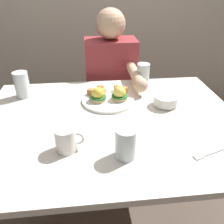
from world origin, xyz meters
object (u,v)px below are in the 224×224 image
(coffee_mug, at_px, (66,139))
(diner_person, at_px, (112,84))
(eggs_benedict_plate, at_px, (108,97))
(water_glass_far, at_px, (143,76))
(fruit_bowl, at_px, (166,100))
(water_glass_near, at_px, (126,145))
(dining_table, at_px, (112,138))
(fork, at_px, (209,153))
(water_glass_extra, at_px, (22,86))

(coffee_mug, distance_m, diner_person, 0.84)
(eggs_benedict_plate, relative_size, water_glass_far, 1.98)
(fruit_bowl, height_order, water_glass_near, water_glass_near)
(dining_table, bearing_deg, fork, -39.60)
(diner_person, bearing_deg, fruit_bowl, -66.43)
(dining_table, xyz_separation_m, water_glass_extra, (-0.45, 0.29, 0.17))
(water_glass_near, xyz_separation_m, water_glass_extra, (-0.47, 0.54, 0.01))
(dining_table, bearing_deg, eggs_benedict_plate, 89.45)
(eggs_benedict_plate, height_order, water_glass_extra, water_glass_extra)
(fruit_bowl, height_order, water_glass_extra, water_glass_extra)
(fork, relative_size, water_glass_extra, 1.11)
(coffee_mug, xyz_separation_m, diner_person, (0.25, 0.79, -0.14))
(dining_table, distance_m, water_glass_near, 0.30)
(fruit_bowl, relative_size, fork, 0.78)
(fork, bearing_deg, fruit_bowl, 97.66)
(water_glass_far, xyz_separation_m, diner_person, (-0.16, 0.25, -0.15))
(dining_table, relative_size, fork, 7.82)
(fruit_bowl, bearing_deg, diner_person, 113.57)
(water_glass_far, distance_m, water_glass_extra, 0.67)
(eggs_benedict_plate, xyz_separation_m, water_glass_far, (0.22, 0.17, 0.04))
(dining_table, height_order, water_glass_near, water_glass_near)
(fork, bearing_deg, water_glass_near, 175.73)
(diner_person, bearing_deg, fork, -72.96)
(fruit_bowl, relative_size, diner_person, 0.11)
(eggs_benedict_plate, bearing_deg, fruit_bowl, -15.42)
(fruit_bowl, xyz_separation_m, water_glass_far, (-0.06, 0.25, 0.03))
(fruit_bowl, height_order, water_glass_far, water_glass_far)
(coffee_mug, xyz_separation_m, water_glass_extra, (-0.26, 0.48, 0.01))
(fruit_bowl, bearing_deg, eggs_benedict_plate, 164.58)
(coffee_mug, bearing_deg, fruit_bowl, 31.88)
(dining_table, xyz_separation_m, water_glass_near, (0.02, -0.25, 0.16))
(eggs_benedict_plate, relative_size, fork, 1.76)
(fork, bearing_deg, water_glass_extra, 144.26)
(fork, height_order, water_glass_far, water_glass_far)
(water_glass_near, distance_m, diner_person, 0.87)
(fork, distance_m, water_glass_extra, 0.96)
(water_glass_near, bearing_deg, fruit_bowl, 53.73)
(fork, height_order, diner_person, diner_person)
(water_glass_far, bearing_deg, water_glass_extra, -174.62)
(water_glass_near, height_order, diner_person, diner_person)
(water_glass_extra, bearing_deg, diner_person, 31.59)
(water_glass_far, bearing_deg, fruit_bowl, -75.88)
(water_glass_far, xyz_separation_m, water_glass_extra, (-0.67, -0.06, -0.00))
(dining_table, height_order, eggs_benedict_plate, eggs_benedict_plate)
(water_glass_far, height_order, water_glass_extra, water_glass_extra)
(water_glass_extra, bearing_deg, fruit_bowl, -14.21)
(water_glass_far, relative_size, water_glass_extra, 0.99)
(fruit_bowl, bearing_deg, water_glass_far, 104.12)
(water_glass_near, bearing_deg, water_glass_extra, 131.12)
(dining_table, height_order, fork, fork)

